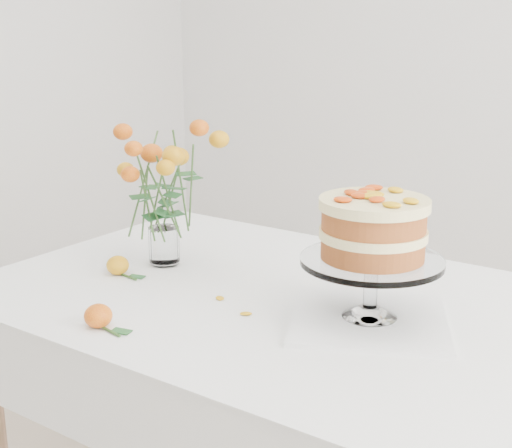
{
  "coord_description": "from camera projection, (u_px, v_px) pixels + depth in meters",
  "views": [
    {
      "loc": [
        0.79,
        -1.28,
        1.34
      ],
      "look_at": [
        -0.09,
        -0.0,
        0.91
      ],
      "focal_mm": 50.0,
      "sensor_mm": 36.0,
      "label": 1
    }
  ],
  "objects": [
    {
      "name": "table",
      "position": [
        289.0,
        330.0,
        1.62
      ],
      "size": [
        1.43,
        0.93,
        0.76
      ],
      "color": "tan",
      "rests_on": "ground"
    },
    {
      "name": "cake_stand",
      "position": [
        373.0,
        235.0,
        1.42
      ],
      "size": [
        0.29,
        0.29,
        0.26
      ],
      "rotation": [
        0.0,
        0.0,
        0.18
      ],
      "color": "white",
      "rests_on": "napkin"
    },
    {
      "name": "stray_petal_b",
      "position": [
        246.0,
        314.0,
        1.5
      ],
      "size": [
        0.03,
        0.02,
        0.0
      ],
      "primitive_type": "ellipsoid",
      "color": "#E2A30E",
      "rests_on": "table"
    },
    {
      "name": "rose_vase",
      "position": [
        162.0,
        176.0,
        1.76
      ],
      "size": [
        0.32,
        0.32,
        0.39
      ],
      "rotation": [
        0.0,
        0.0,
        0.32
      ],
      "color": "white",
      "rests_on": "table"
    },
    {
      "name": "loose_rose_near",
      "position": [
        118.0,
        265.0,
        1.74
      ],
      "size": [
        0.1,
        0.06,
        0.05
      ],
      "rotation": [
        0.0,
        0.0,
        -0.15
      ],
      "color": "orange",
      "rests_on": "table"
    },
    {
      "name": "napkin",
      "position": [
        369.0,
        318.0,
        1.47
      ],
      "size": [
        0.42,
        0.42,
        0.01
      ],
      "primitive_type": "cube",
      "rotation": [
        0.0,
        0.0,
        0.44
      ],
      "color": "white",
      "rests_on": "table"
    },
    {
      "name": "stray_petal_a",
      "position": [
        220.0,
        298.0,
        1.59
      ],
      "size": [
        0.03,
        0.02,
        0.0
      ],
      "primitive_type": "ellipsoid",
      "color": "#E2A30E",
      "rests_on": "table"
    },
    {
      "name": "loose_rose_far",
      "position": [
        98.0,
        316.0,
        1.44
      ],
      "size": [
        0.1,
        0.06,
        0.05
      ],
      "rotation": [
        0.0,
        0.0,
        -0.19
      ],
      "color": "#BC2E09",
      "rests_on": "table"
    }
  ]
}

